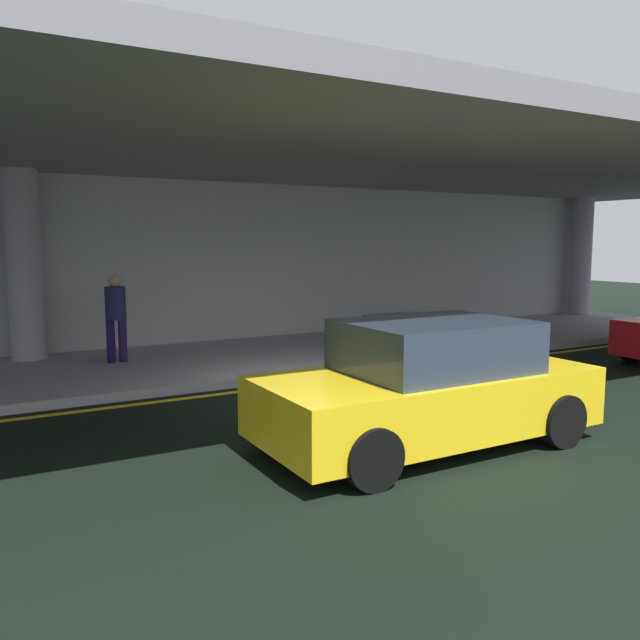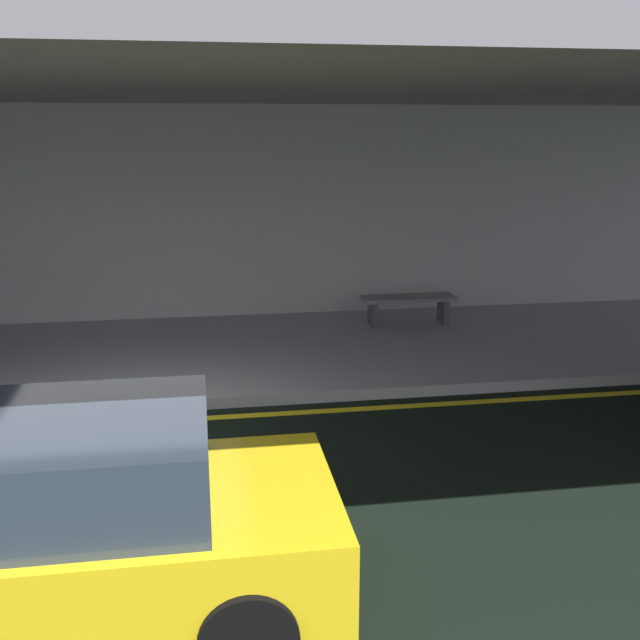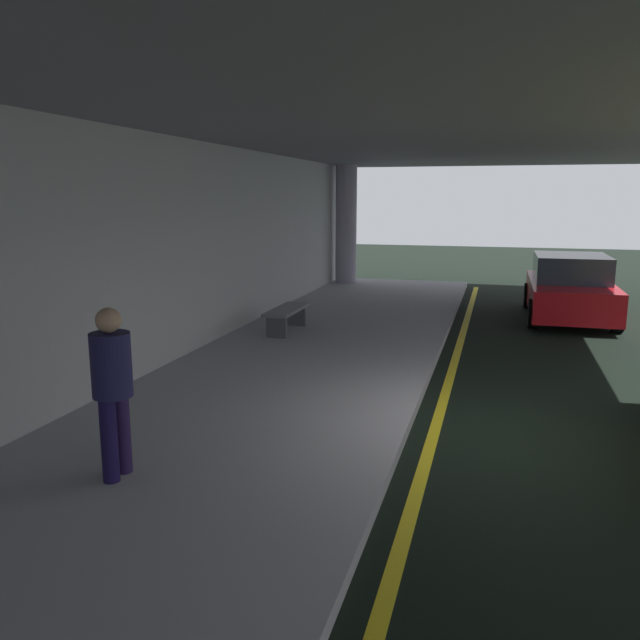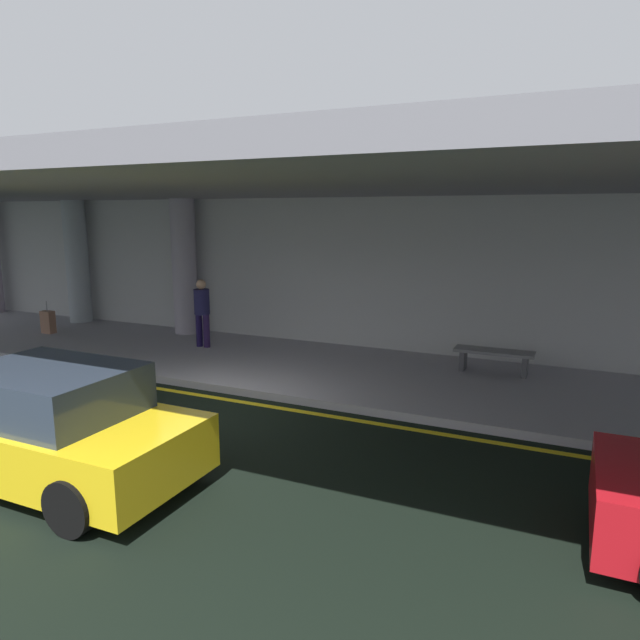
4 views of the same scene
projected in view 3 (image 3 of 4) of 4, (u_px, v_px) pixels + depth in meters
name	position (u px, v px, depth m)	size (l,w,h in m)	color
ground_plane	(494.00, 434.00, 7.73)	(60.00, 60.00, 0.00)	black
sidewalk	(256.00, 406.00, 8.55)	(26.00, 4.20, 0.15)	#A5A2AD
lane_stripe_yellow	(435.00, 428.00, 7.92)	(26.00, 0.14, 0.01)	yellow
support_column_right_mid	(346.00, 224.00, 19.96)	(0.66, 0.66, 3.65)	#A59BB2
ceiling_overhang	(289.00, 103.00, 7.67)	(28.00, 13.20, 0.30)	gray
terminal_back_wall	(102.00, 266.00, 8.80)	(26.00, 0.30, 3.80)	#B4B5B6
car_red	(570.00, 289.00, 14.90)	(4.10, 1.92, 1.50)	red
traveler_with_luggage	(112.00, 382.00, 6.04)	(0.38, 0.38, 1.68)	#170F3C
bench_metal	(287.00, 314.00, 12.83)	(1.60, 0.50, 0.48)	slate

